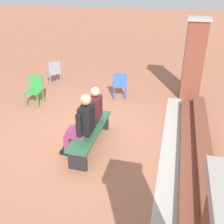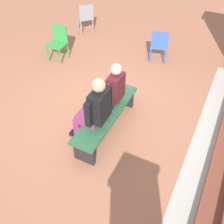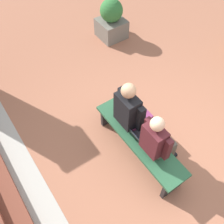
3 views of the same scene
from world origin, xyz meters
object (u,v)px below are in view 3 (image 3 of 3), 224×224
object	(u,v)px
planter	(111,20)
person_adult	(133,112)
person_student	(158,141)
bench	(139,141)
laptop	(139,136)

from	to	relation	value
planter	person_adult	bearing A→B (deg)	151.68
person_adult	person_student	bearing A→B (deg)	179.49
bench	person_adult	xyz separation A→B (m)	(0.30, -0.07, 0.37)
planter	laptop	bearing A→B (deg)	152.93
bench	laptop	distance (m)	0.15
person_student	person_adult	distance (m)	0.61
bench	planter	distance (m)	3.25
laptop	person_student	bearing A→B (deg)	-166.01
person_adult	laptop	size ratio (longest dim) A/B	4.29
laptop	person_adult	bearing A→B (deg)	-15.07
bench	person_adult	distance (m)	0.49
laptop	bench	bearing A→B (deg)	-87.16
bench	person_adult	bearing A→B (deg)	-12.94
planter	person_student	bearing A→B (deg)	156.31
bench	person_adult	world-z (taller)	person_adult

